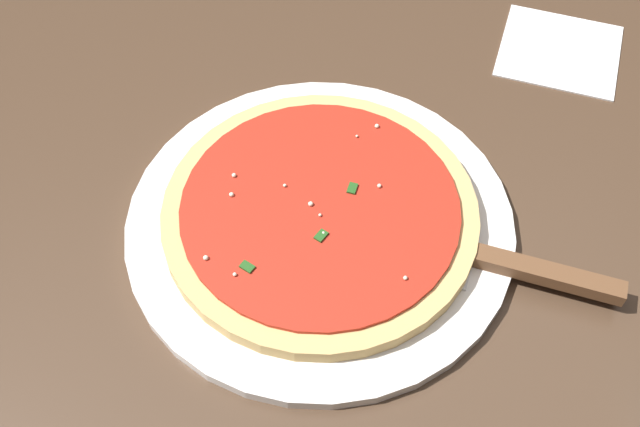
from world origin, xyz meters
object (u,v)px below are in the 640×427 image
(serving_plate, at_px, (320,222))
(pizza_server, at_px, (502,263))
(pizza, at_px, (320,212))
(napkin_folded_right, at_px, (560,51))

(serving_plate, bearing_deg, pizza_server, 68.89)
(pizza, xyz_separation_m, pizza_server, (0.06, 0.16, -0.00))
(serving_plate, height_order, pizza, pizza)
(pizza, bearing_deg, napkin_folded_right, 128.64)
(pizza_server, distance_m, napkin_folded_right, 0.31)
(pizza, distance_m, pizza_server, 0.17)
(pizza, bearing_deg, pizza_server, 68.90)
(pizza, distance_m, napkin_folded_right, 0.36)
(pizza, height_order, pizza_server, pizza)
(serving_plate, distance_m, pizza, 0.02)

